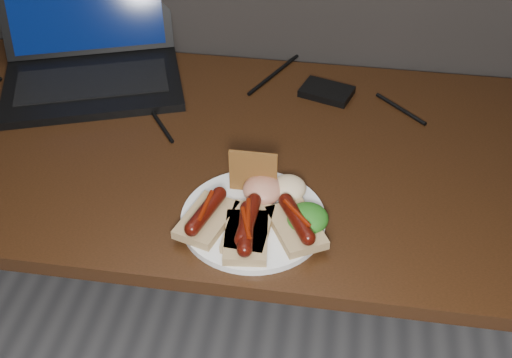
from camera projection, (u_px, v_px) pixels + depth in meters
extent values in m
cube|color=#341A0D|center=(199.00, 150.00, 1.29)|extent=(1.40, 0.70, 0.03)
cube|color=#341A0D|center=(7.00, 169.00, 1.83)|extent=(0.05, 0.05, 0.72)
cube|color=#341A0D|center=(475.00, 217.00, 1.68)|extent=(0.05, 0.05, 0.72)
cube|color=black|center=(93.00, 85.00, 1.42)|extent=(0.45, 0.37, 0.02)
cube|color=black|center=(92.00, 81.00, 1.42)|extent=(0.36, 0.24, 0.00)
cube|color=black|center=(85.00, 2.00, 1.47)|extent=(0.39, 0.21, 0.23)
cube|color=#071B4D|center=(85.00, 2.00, 1.47)|extent=(0.35, 0.19, 0.20)
cube|color=black|center=(327.00, 92.00, 1.41)|extent=(0.13, 0.10, 0.02)
cylinder|color=black|center=(157.00, 119.00, 1.34)|extent=(0.11, 0.15, 0.01)
cylinder|color=black|center=(276.00, 73.00, 1.48)|extent=(0.10, 0.20, 0.01)
cylinder|color=black|center=(401.00, 109.00, 1.36)|extent=(0.11, 0.10, 0.01)
cylinder|color=white|center=(253.00, 218.00, 1.10)|extent=(0.30, 0.30, 0.01)
cube|color=tan|center=(207.00, 220.00, 1.08)|extent=(0.10, 0.13, 0.02)
cylinder|color=#4E1005|center=(206.00, 211.00, 1.07)|extent=(0.05, 0.10, 0.02)
sphere|color=#4E1005|center=(192.00, 229.00, 1.03)|extent=(0.02, 0.02, 0.02)
sphere|color=#4E1005|center=(219.00, 194.00, 1.10)|extent=(0.02, 0.02, 0.02)
cylinder|color=#5C1204|center=(206.00, 205.00, 1.06)|extent=(0.01, 0.07, 0.01)
cube|color=tan|center=(248.00, 228.00, 1.06)|extent=(0.08, 0.12, 0.02)
cylinder|color=#4E1005|center=(248.00, 220.00, 1.05)|extent=(0.03, 0.10, 0.02)
sphere|color=#4E1005|center=(242.00, 240.00, 1.02)|extent=(0.03, 0.02, 0.02)
sphere|color=#4E1005|center=(254.00, 201.00, 1.09)|extent=(0.03, 0.02, 0.02)
cylinder|color=#5C1204|center=(248.00, 214.00, 1.04)|extent=(0.02, 0.07, 0.01)
cube|color=tan|center=(296.00, 227.00, 1.07)|extent=(0.12, 0.13, 0.02)
cylinder|color=#4E1005|center=(297.00, 219.00, 1.05)|extent=(0.07, 0.10, 0.02)
sphere|color=#4E1005|center=(308.00, 238.00, 1.02)|extent=(0.03, 0.02, 0.02)
sphere|color=#4E1005|center=(286.00, 200.00, 1.09)|extent=(0.03, 0.02, 0.02)
cylinder|color=#5C1204|center=(297.00, 213.00, 1.05)|extent=(0.05, 0.06, 0.01)
cube|color=tan|center=(246.00, 237.00, 1.05)|extent=(0.08, 0.12, 0.02)
cylinder|color=#4E1005|center=(246.00, 228.00, 1.04)|extent=(0.04, 0.10, 0.02)
sphere|color=#4E1005|center=(245.00, 250.00, 1.00)|extent=(0.03, 0.02, 0.02)
sphere|color=#4E1005|center=(247.00, 208.00, 1.07)|extent=(0.03, 0.02, 0.02)
cylinder|color=#5C1204|center=(246.00, 223.00, 1.03)|extent=(0.03, 0.07, 0.01)
cube|color=#925D28|center=(253.00, 172.00, 1.12)|extent=(0.09, 0.01, 0.08)
ellipsoid|color=#1B4F0F|center=(308.00, 218.00, 1.07)|extent=(0.07, 0.07, 0.04)
ellipsoid|color=#A21210|center=(263.00, 189.00, 1.12)|extent=(0.07, 0.07, 0.04)
ellipsoid|color=white|center=(288.00, 188.00, 1.13)|extent=(0.06, 0.06, 0.04)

